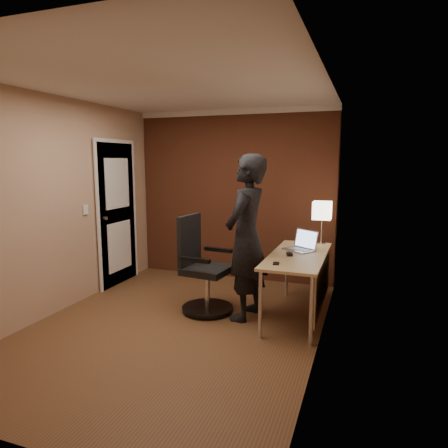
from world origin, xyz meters
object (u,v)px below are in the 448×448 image
Objects in this scene: desk_lamp at (322,211)px; desk at (304,266)px; phone at (276,263)px; laptop at (302,245)px; person at (246,238)px; office_chair at (202,270)px; mouse at (289,254)px.

desk is at bearing -98.78° from desk_lamp.
laptop is at bearing 70.02° from phone.
desk is at bearing -74.79° from laptop.
person is at bearing -141.29° from laptop.
person is at bearing -0.88° from office_chair.
mouse is (-0.15, -0.09, 0.14)m from desk.
laptop is 1.22m from office_chair.
desk is 2.80× the size of desk_lamp.
mouse is 0.05× the size of person.
laptop is 0.35m from mouse.
laptop is at bearing 56.46° from mouse.
mouse is 1.04m from office_chair.
laptop is 0.23× the size of person.
mouse is at bearing 110.31° from person.
person reaches higher than laptop.
laptop reaches higher than phone.
phone is at bearing 60.78° from person.
desk is 3.59× the size of laptop.
person reaches higher than desk.
office_chair is at bearing -145.68° from desk_lamp.
office_chair is at bearing 167.35° from mouse.
person is (0.54, -0.01, 0.43)m from office_chair.
desk is 0.72m from person.
phone is (-0.06, -0.41, -0.01)m from mouse.
desk is 13.04× the size of phone.
office_chair reaches higher than desk.
phone reaches higher than desk.
person is at bearing 135.50° from phone.
office_chair is at bearing -170.36° from desk.
desk_lamp reaches higher than office_chair.
laptop is 0.38× the size of office_chair.
person is (-0.46, -0.11, 0.17)m from mouse.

